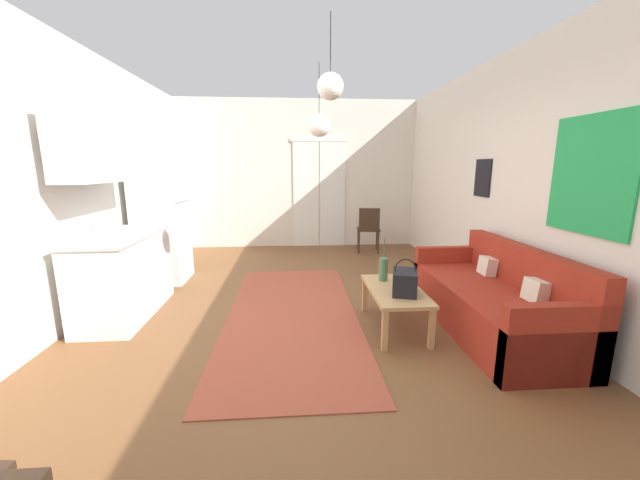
# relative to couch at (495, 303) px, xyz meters

# --- Properties ---
(ground_plane) EXTENTS (5.27, 8.17, 0.10)m
(ground_plane) POSITION_rel_couch_xyz_m (-1.89, 0.24, -0.33)
(ground_plane) COLOR brown
(wall_back) EXTENTS (4.87, 0.13, 2.88)m
(wall_back) POSITION_rel_couch_xyz_m (-1.87, 4.07, 1.15)
(wall_back) COLOR silver
(wall_back) RESTS_ON ground_plane
(wall_right) EXTENTS (0.12, 7.77, 2.88)m
(wall_right) POSITION_rel_couch_xyz_m (0.50, 0.23, 1.16)
(wall_right) COLOR silver
(wall_right) RESTS_ON ground_plane
(wall_left) EXTENTS (0.12, 7.77, 2.88)m
(wall_left) POSITION_rel_couch_xyz_m (-4.27, 0.24, 1.16)
(wall_left) COLOR silver
(wall_left) RESTS_ON ground_plane
(area_rug) EXTENTS (1.40, 3.32, 0.01)m
(area_rug) POSITION_rel_couch_xyz_m (-2.01, 0.51, -0.27)
(area_rug) COLOR #9E4733
(area_rug) RESTS_ON ground_plane
(couch) EXTENTS (0.83, 1.98, 0.84)m
(couch) POSITION_rel_couch_xyz_m (0.00, 0.00, 0.00)
(couch) COLOR maroon
(couch) RESTS_ON ground_plane
(coffee_table) EXTENTS (0.51, 0.98, 0.41)m
(coffee_table) POSITION_rel_couch_xyz_m (-0.98, 0.11, 0.08)
(coffee_table) COLOR tan
(coffee_table) RESTS_ON ground_plane
(bamboo_vase) EXTENTS (0.09, 0.09, 0.46)m
(bamboo_vase) POSITION_rel_couch_xyz_m (-1.04, 0.38, 0.26)
(bamboo_vase) COLOR #47704C
(bamboo_vase) RESTS_ON coffee_table
(handbag) EXTENTS (0.30, 0.37, 0.34)m
(handbag) POSITION_rel_couch_xyz_m (-0.94, -0.03, 0.25)
(handbag) COLOR black
(handbag) RESTS_ON coffee_table
(refrigerator) EXTENTS (0.64, 0.65, 1.71)m
(refrigerator) POSITION_rel_couch_xyz_m (-3.82, 1.88, 0.58)
(refrigerator) COLOR white
(refrigerator) RESTS_ON ground_plane
(kitchen_counter) EXTENTS (0.61, 1.32, 2.14)m
(kitchen_counter) POSITION_rel_couch_xyz_m (-3.87, 0.66, 0.54)
(kitchen_counter) COLOR silver
(kitchen_counter) RESTS_ON ground_plane
(accent_chair) EXTENTS (0.47, 0.45, 0.86)m
(accent_chair) POSITION_rel_couch_xyz_m (-0.58, 3.34, 0.20)
(accent_chair) COLOR #382619
(accent_chair) RESTS_ON ground_plane
(pendant_lamp_near) EXTENTS (0.23, 0.23, 0.71)m
(pendant_lamp_near) POSITION_rel_couch_xyz_m (-1.65, 0.09, 2.01)
(pendant_lamp_near) COLOR black
(pendant_lamp_far) EXTENTS (0.30, 0.30, 0.91)m
(pendant_lamp_far) POSITION_rel_couch_xyz_m (-1.64, 1.60, 1.85)
(pendant_lamp_far) COLOR black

